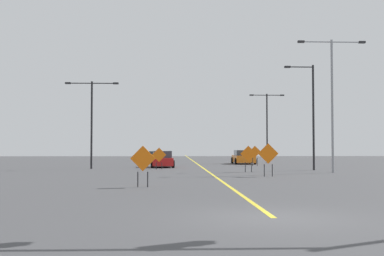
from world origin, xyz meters
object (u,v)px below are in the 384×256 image
(street_lamp_far_right, at_px, (311,111))
(construction_sign_median_far, at_px, (143,161))
(construction_sign_right_lane, at_px, (255,153))
(car_black_distant, at_px, (156,156))
(street_lamp_near_left, at_px, (332,93))
(construction_sign_right_shoulder, at_px, (248,155))
(street_lamp_mid_left, at_px, (92,115))
(construction_sign_left_lane, at_px, (159,156))
(construction_sign_left_shoulder, at_px, (268,155))
(street_lamp_mid_right, at_px, (267,121))
(car_red_passing, at_px, (162,159))
(car_orange_mid, at_px, (243,157))

(street_lamp_far_right, xyz_separation_m, construction_sign_median_far, (-11.78, -15.19, -3.30))
(construction_sign_right_lane, bearing_deg, car_black_distant, 121.83)
(construction_sign_median_far, bearing_deg, street_lamp_near_left, 43.48)
(construction_sign_right_shoulder, xyz_separation_m, construction_sign_median_far, (-6.59, -12.64, -0.02))
(street_lamp_near_left, xyz_separation_m, construction_sign_median_far, (-12.23, -11.60, -4.29))
(street_lamp_mid_left, relative_size, construction_sign_left_lane, 4.14)
(construction_sign_left_shoulder, relative_size, construction_sign_median_far, 1.09)
(street_lamp_mid_right, bearing_deg, street_lamp_near_left, -88.67)
(construction_sign_right_shoulder, relative_size, construction_sign_left_shoulder, 0.93)
(car_black_distant, xyz_separation_m, car_red_passing, (1.16, -18.24, 0.09))
(street_lamp_mid_left, height_order, car_orange_mid, street_lamp_mid_left)
(construction_sign_right_lane, relative_size, car_red_passing, 0.46)
(street_lamp_mid_right, relative_size, car_red_passing, 1.91)
(street_lamp_near_left, distance_m, construction_sign_right_shoulder, 7.15)
(street_lamp_mid_right, relative_size, construction_sign_left_shoulder, 3.87)
(construction_sign_right_lane, bearing_deg, street_lamp_far_right, -71.44)
(street_lamp_mid_right, xyz_separation_m, car_red_passing, (-11.36, -11.47, -3.92))
(street_lamp_mid_right, bearing_deg, construction_sign_left_lane, -126.38)
(street_lamp_mid_right, distance_m, car_orange_mid, 6.12)
(construction_sign_right_shoulder, xyz_separation_m, car_orange_mid, (2.00, 16.41, -0.49))
(construction_sign_median_far, bearing_deg, construction_sign_right_lane, 69.42)
(construction_sign_left_lane, bearing_deg, construction_sign_left_shoulder, -54.52)
(street_lamp_far_right, bearing_deg, street_lamp_mid_left, 169.59)
(construction_sign_right_lane, relative_size, car_black_distant, 0.43)
(construction_sign_right_shoulder, distance_m, construction_sign_left_lane, 7.67)
(street_lamp_mid_left, xyz_separation_m, construction_sign_median_far, (5.25, -18.32, -3.17))
(street_lamp_near_left, xyz_separation_m, street_lamp_mid_right, (-0.49, 20.95, -0.84))
(street_lamp_near_left, xyz_separation_m, street_lamp_mid_left, (-17.48, 6.72, -1.12))
(construction_sign_left_lane, xyz_separation_m, car_black_distant, (-1.00, 22.40, -0.48))
(street_lamp_near_left, height_order, car_black_distant, street_lamp_near_left)
(street_lamp_near_left, relative_size, construction_sign_right_shoulder, 4.95)
(street_lamp_mid_left, xyz_separation_m, car_black_distant, (4.48, 21.01, -3.74))
(street_lamp_mid_right, bearing_deg, construction_sign_right_lane, -107.82)
(street_lamp_mid_left, bearing_deg, construction_sign_median_far, -74.01)
(construction_sign_left_lane, bearing_deg, construction_sign_right_shoulder, -33.93)
(street_lamp_mid_right, relative_size, car_black_distant, 1.77)
(street_lamp_mid_right, relative_size, construction_sign_right_shoulder, 4.15)
(street_lamp_near_left, relative_size, car_red_passing, 2.28)
(construction_sign_right_shoulder, height_order, construction_sign_median_far, construction_sign_right_shoulder)
(street_lamp_far_right, bearing_deg, car_orange_mid, 102.91)
(street_lamp_near_left, distance_m, car_black_distant, 31.01)
(construction_sign_median_far, height_order, construction_sign_left_lane, construction_sign_median_far)
(car_orange_mid, relative_size, car_red_passing, 1.09)
(street_lamp_near_left, bearing_deg, street_lamp_mid_left, 158.98)
(street_lamp_near_left, relative_size, car_black_distant, 2.11)
(construction_sign_left_lane, bearing_deg, street_lamp_mid_right, 53.62)
(construction_sign_left_shoulder, bearing_deg, construction_sign_left_lane, 125.48)
(construction_sign_median_far, xyz_separation_m, car_black_distant, (-0.77, 39.33, -0.57))
(construction_sign_right_shoulder, bearing_deg, construction_sign_right_lane, 78.21)
(construction_sign_right_lane, height_order, car_black_distant, construction_sign_right_lane)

